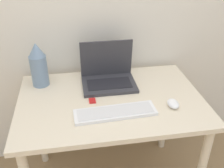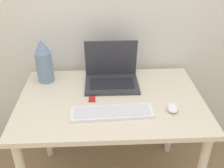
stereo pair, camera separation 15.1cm
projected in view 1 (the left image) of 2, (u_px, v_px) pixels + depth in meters
desk at (111, 112)px, 1.62m from camera, size 1.10×0.73×0.75m
laptop at (108, 75)px, 1.69m from camera, size 0.34×0.25×0.27m
keyboard at (116, 112)px, 1.43m from camera, size 0.45×0.15×0.02m
mouse at (173, 104)px, 1.48m from camera, size 0.06×0.09×0.04m
vase at (38, 65)px, 1.63m from camera, size 0.11×0.11×0.29m
mp3_player at (92, 101)px, 1.53m from camera, size 0.04×0.05×0.01m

